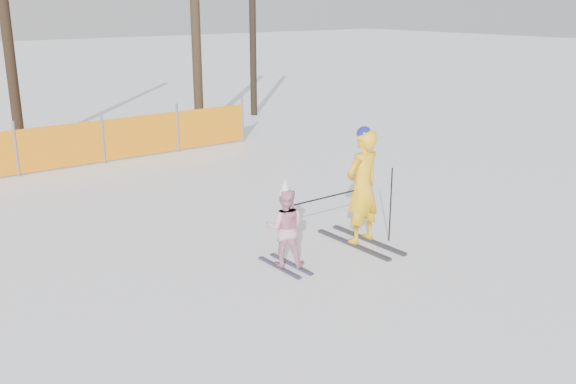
{
  "coord_description": "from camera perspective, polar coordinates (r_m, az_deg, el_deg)",
  "views": [
    {
      "loc": [
        -5.64,
        -6.84,
        3.77
      ],
      "look_at": [
        0.0,
        0.5,
        1.0
      ],
      "focal_mm": 40.0,
      "sensor_mm": 36.0,
      "label": 1
    }
  ],
  "objects": [
    {
      "name": "adult",
      "position": [
        10.17,
        6.63,
        0.49
      ],
      "size": [
        0.71,
        1.63,
        1.92
      ],
      "color": "black",
      "rests_on": "ground"
    },
    {
      "name": "ground",
      "position": [
        9.63,
        1.82,
        -6.39
      ],
      "size": [
        120.0,
        120.0,
        0.0
      ],
      "primitive_type": "plane",
      "color": "white",
      "rests_on": "ground"
    },
    {
      "name": "child",
      "position": [
        9.3,
        -0.25,
        -3.14
      ],
      "size": [
        0.72,
        0.97,
        1.35
      ],
      "color": "black",
      "rests_on": "ground"
    },
    {
      "name": "ski_poles",
      "position": [
        10.04,
        6.27,
        -0.82
      ],
      "size": [
        1.88,
        0.22,
        1.23
      ],
      "color": "black",
      "rests_on": "ground"
    },
    {
      "name": "tree_trunks",
      "position": [
        19.03,
        -12.31,
        13.9
      ],
      "size": [
        8.2,
        1.77,
        6.32
      ],
      "color": "#332616",
      "rests_on": "ground"
    }
  ]
}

